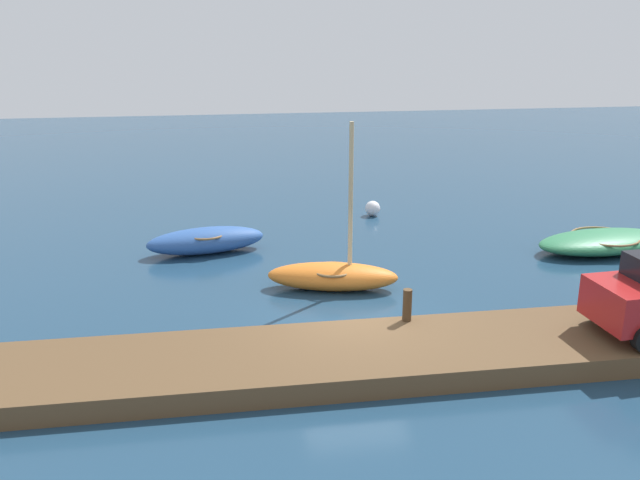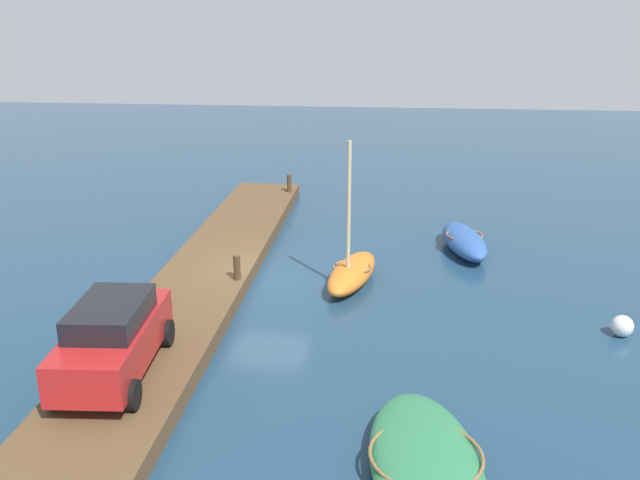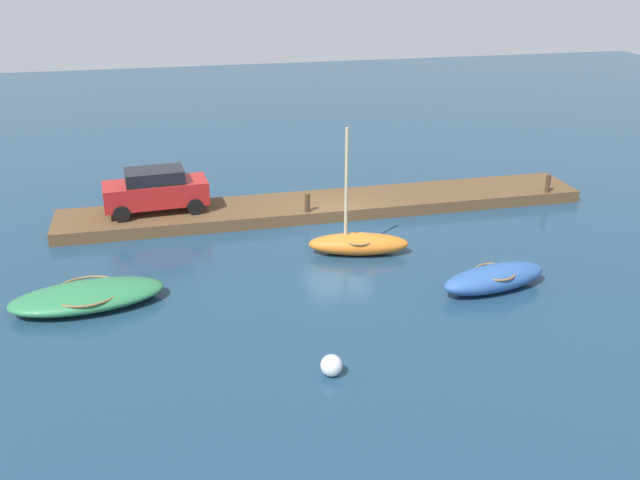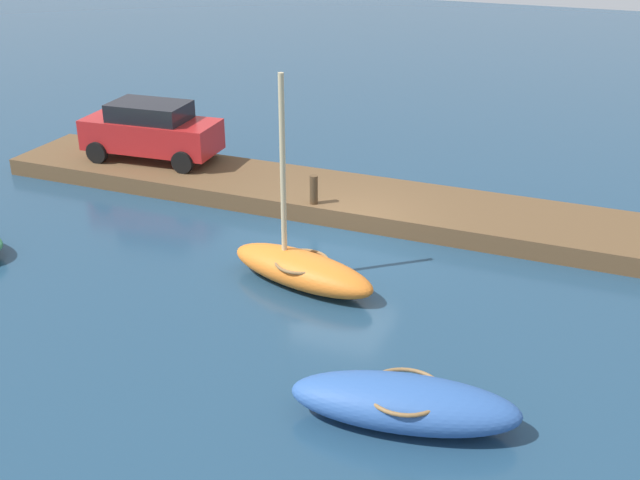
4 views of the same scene
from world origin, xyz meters
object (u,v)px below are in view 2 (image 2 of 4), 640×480
at_px(rowboat_blue, 464,241).
at_px(mooring_post_mid_west, 237,267).
at_px(rowboat_orange, 352,272).
at_px(parked_car, 113,337).
at_px(motorboat_green, 425,462).
at_px(marker_buoy, 622,326).
at_px(mooring_post_west, 289,183).

xyz_separation_m(rowboat_blue, mooring_post_mid_west, (4.59, -7.18, 0.44)).
xyz_separation_m(rowboat_orange, parked_car, (6.95, -4.84, 0.95)).
relative_size(motorboat_green, marker_buoy, 8.35).
bearing_deg(mooring_post_west, mooring_post_mid_west, 0.00).
xyz_separation_m(rowboat_orange, marker_buoy, (2.84, 7.32, -0.14)).
distance_m(mooring_post_mid_west, parked_car, 6.02).
distance_m(mooring_post_west, parked_car, 16.46).
bearing_deg(rowboat_orange, marker_buoy, 81.64).
bearing_deg(mooring_post_west, rowboat_blue, 50.23).
relative_size(rowboat_blue, marker_buoy, 6.78).
bearing_deg(mooring_post_mid_west, motorboat_green, 33.32).
distance_m(rowboat_orange, mooring_post_west, 10.04).
height_order(rowboat_blue, motorboat_green, rowboat_blue).
bearing_deg(rowboat_blue, rowboat_orange, -57.89).
bearing_deg(rowboat_orange, motorboat_green, 24.55).
bearing_deg(mooring_post_west, parked_car, -5.02).
height_order(mooring_post_west, parked_car, parked_car).
distance_m(rowboat_orange, marker_buoy, 7.85).
bearing_deg(parked_car, marker_buoy, 104.75).
bearing_deg(mooring_post_mid_west, mooring_post_west, 180.00).
bearing_deg(rowboat_blue, parked_car, -50.00).
height_order(rowboat_blue, mooring_post_mid_west, mooring_post_mid_west).
relative_size(mooring_post_west, mooring_post_mid_west, 1.02).
relative_size(rowboat_orange, marker_buoy, 8.03).
bearing_deg(motorboat_green, mooring_post_mid_west, -153.13).
bearing_deg(rowboat_orange, rowboat_blue, 145.29).
bearing_deg(marker_buoy, mooring_post_west, -138.86).
bearing_deg(mooring_post_west, rowboat_orange, 19.82).
relative_size(rowboat_blue, mooring_post_west, 5.02).
height_order(rowboat_blue, marker_buoy, rowboat_blue).
relative_size(motorboat_green, mooring_post_mid_west, 6.30).
height_order(rowboat_orange, mooring_post_mid_west, rowboat_orange).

